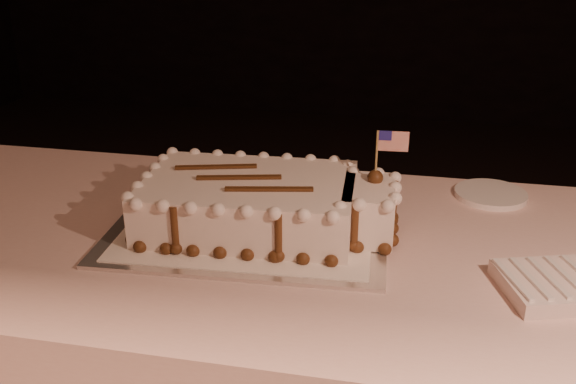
% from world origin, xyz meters
% --- Properties ---
extents(cake_board, '(0.58, 0.45, 0.01)m').
position_xyz_m(cake_board, '(-0.21, 0.63, 0.75)').
color(cake_board, silver).
rests_on(cake_board, banquet_table).
extents(doily, '(0.52, 0.41, 0.00)m').
position_xyz_m(doily, '(-0.21, 0.63, 0.76)').
color(doily, white).
rests_on(doily, cake_board).
extents(sheet_cake, '(0.54, 0.32, 0.21)m').
position_xyz_m(sheet_cake, '(-0.18, 0.63, 0.81)').
color(sheet_cake, white).
rests_on(sheet_cake, doily).
extents(napkin_stack, '(0.25, 0.21, 0.03)m').
position_xyz_m(napkin_stack, '(0.38, 0.50, 0.77)').
color(napkin_stack, white).
rests_on(napkin_stack, banquet_table).
extents(side_plate, '(0.16, 0.16, 0.01)m').
position_xyz_m(side_plate, '(0.29, 0.90, 0.76)').
color(side_plate, white).
rests_on(side_plate, banquet_table).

